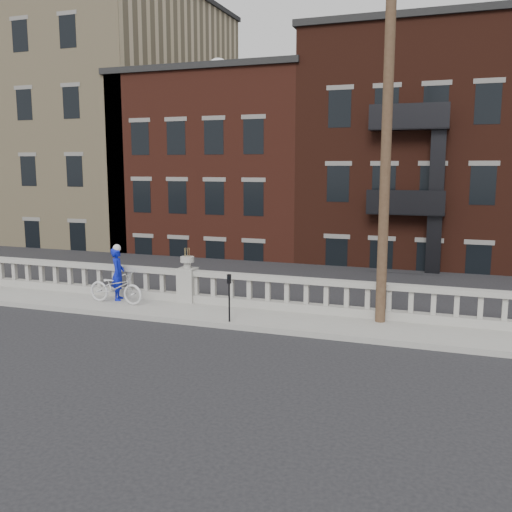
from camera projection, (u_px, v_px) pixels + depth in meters
The scene contains 9 objects.
ground at pixel (120, 340), 14.85m from camera, with size 120.00×120.00×0.00m, color black.
sidewalk at pixel (174, 310), 17.63m from camera, with size 32.00×2.20×0.15m, color gray.
balustrade at pixel (188, 286), 18.42m from camera, with size 28.00×0.34×1.03m.
planter_pedestal at pixel (188, 281), 18.39m from camera, with size 0.55×0.55×1.76m.
lower_level at pixel (332, 196), 35.67m from camera, with size 80.00×44.00×20.80m.
utility_pole at pixel (386, 138), 15.31m from camera, with size 1.60×0.28×10.00m.
parking_meter_c at pixel (229, 292), 15.96m from camera, with size 0.10×0.09×1.36m.
bicycle at pixel (116, 287), 18.21m from camera, with size 0.68×1.95×1.02m, color silver.
cyclist at pixel (118, 274), 18.59m from camera, with size 0.63×0.41×1.73m, color #0B17AC.
Camera 1 is at (8.16, -12.29, 4.51)m, focal length 40.00 mm.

